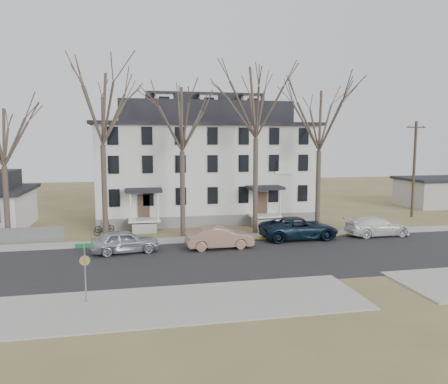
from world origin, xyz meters
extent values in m
plane|color=olive|center=(0.00, 0.00, 0.00)|extent=(120.00, 120.00, 0.00)
cube|color=#27272A|center=(0.00, 2.00, 0.00)|extent=(120.00, 10.00, 0.04)
cube|color=#A09F97|center=(0.00, 8.00, 0.00)|extent=(120.00, 2.00, 0.08)
cube|color=#A09F97|center=(-8.00, -5.00, 0.00)|extent=(20.00, 5.00, 0.08)
cube|color=gold|center=(5.00, 7.10, 0.00)|extent=(14.00, 0.25, 0.06)
cube|color=slate|center=(-2.00, 18.00, 0.50)|extent=(20.00, 10.00, 1.00)
cube|color=silver|center=(-2.00, 18.00, 5.00)|extent=(20.00, 10.00, 8.00)
cube|color=black|center=(-2.00, 18.00, 9.10)|extent=(20.80, 10.80, 0.30)
cube|color=black|center=(-2.00, 18.00, 10.25)|extent=(16.00, 7.00, 2.00)
cube|color=black|center=(-2.00, 18.00, 11.65)|extent=(11.00, 4.50, 0.80)
cube|color=white|center=(-8.00, 12.04, 1.00)|extent=(2.60, 2.00, 0.16)
cube|color=white|center=(2.50, 12.04, 1.00)|extent=(2.60, 2.00, 0.16)
cube|color=white|center=(4.50, 12.92, 5.20)|extent=(1.60, 0.08, 1.20)
cube|color=#A09F97|center=(26.00, 20.00, 1.50)|extent=(8.00, 6.00, 3.00)
cube|color=black|center=(26.00, 20.00, 3.20)|extent=(8.50, 6.50, 0.30)
cylinder|color=#473B31|center=(-11.00, 9.80, 3.64)|extent=(0.40, 0.40, 7.28)
cylinder|color=#473B31|center=(-5.00, 9.80, 3.38)|extent=(0.40, 0.40, 6.76)
cylinder|color=#473B31|center=(1.00, 9.80, 3.90)|extent=(0.40, 0.40, 7.80)
cylinder|color=#473B31|center=(6.50, 9.80, 3.38)|extent=(0.40, 0.40, 6.76)
cylinder|color=#473B31|center=(-18.00, 9.80, 2.86)|extent=(0.40, 0.40, 5.72)
cylinder|color=#3D3023|center=(18.50, 14.00, 4.75)|extent=(0.28, 0.28, 9.50)
cube|color=#3D3023|center=(18.50, 14.00, 8.90)|extent=(2.00, 0.12, 0.12)
imported|color=#A3A7B3|center=(-9.46, 5.08, 0.78)|extent=(4.77, 2.43, 1.55)
imported|color=#966F5B|center=(-2.96, 5.01, 0.78)|extent=(4.80, 1.83, 1.56)
imported|color=black|center=(3.64, 6.71, 0.84)|extent=(6.11, 2.90, 1.68)
imported|color=white|center=(10.19, 6.54, 0.75)|extent=(5.21, 2.18, 1.50)
imported|color=black|center=(-11.20, 10.89, 0.43)|extent=(1.69, 0.80, 0.85)
imported|color=black|center=(-11.24, 11.98, 0.49)|extent=(1.70, 0.93, 0.98)
cylinder|color=gray|center=(-11.06, -3.99, 1.41)|extent=(0.08, 0.08, 2.82)
cube|color=#0C5926|center=(-11.06, -3.99, 2.76)|extent=(0.81, 0.03, 0.20)
cube|color=#0C5926|center=(-11.06, -3.99, 2.54)|extent=(0.03, 0.81, 0.20)
camera|label=1|loc=(-8.70, -24.55, 7.55)|focal=35.00mm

